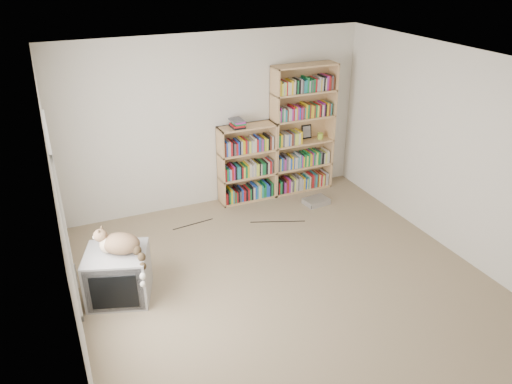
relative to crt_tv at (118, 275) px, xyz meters
name	(u,v)px	position (x,y,z in m)	size (l,w,h in m)	color
floor	(293,291)	(1.80, -0.69, -0.28)	(4.50, 5.00, 0.01)	gray
wall_back	(215,122)	(1.80, 1.81, 0.97)	(4.50, 0.02, 2.50)	silver
wall_front	(489,356)	(1.80, -3.19, 0.97)	(4.50, 0.02, 2.50)	silver
wall_left	(65,237)	(-0.45, -0.69, 0.97)	(0.02, 5.00, 2.50)	silver
wall_right	(465,158)	(4.05, -0.69, 0.97)	(0.02, 5.00, 2.50)	silver
ceiling	(302,68)	(1.80, -0.69, 2.22)	(4.50, 5.00, 0.02)	white
window	(62,212)	(-0.44, -0.49, 1.12)	(0.02, 1.22, 1.52)	white
crt_tv	(118,275)	(0.00, 0.00, 0.00)	(0.80, 0.76, 0.57)	#99989B
cat	(124,248)	(0.08, -0.08, 0.37)	(0.55, 0.64, 0.50)	#332314
bookcase_tall	(302,133)	(3.14, 1.67, 0.66)	(0.99, 0.30, 1.99)	tan
bookcase_short	(247,166)	(2.22, 1.67, 0.26)	(0.86, 0.30, 1.18)	tan
book_stack	(238,123)	(2.07, 1.63, 0.96)	(0.18, 0.23, 0.13)	#A8161C
green_mug	(320,136)	(3.46, 1.65, 0.58)	(0.09, 0.09, 0.10)	#9EC538
framed_print	(306,132)	(3.27, 1.75, 0.64)	(0.16, 0.01, 0.22)	black
dvd_player	(316,201)	(3.11, 1.08, -0.24)	(0.36, 0.26, 0.08)	#B5B5BA
wall_outlet	(73,264)	(-0.44, 0.34, 0.04)	(0.01, 0.08, 0.13)	silver
floor_cables	(237,225)	(1.77, 0.95, -0.28)	(1.20, 0.70, 0.01)	black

